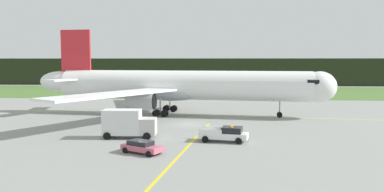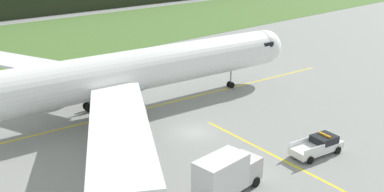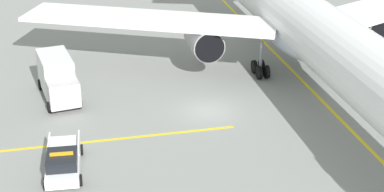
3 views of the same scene
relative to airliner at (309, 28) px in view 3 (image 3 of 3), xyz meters
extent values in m
plane|color=gray|center=(2.50, -9.97, -5.02)|extent=(320.00, 320.00, 0.00)
cube|color=yellow|center=(0.78, -0.10, -5.02)|extent=(68.84, 8.81, 0.01)
cube|color=yellow|center=(3.56, -25.86, -5.02)|extent=(4.43, 33.45, 0.01)
cylinder|color=white|center=(0.78, -0.10, 0.16)|extent=(43.62, 10.31, 5.03)
ellipsoid|color=#B3BBC7|center=(-1.37, 0.17, -1.23)|extent=(12.04, 6.65, 2.76)
cylinder|color=#A1A1A1|center=(-3.11, 8.53, -1.90)|extent=(4.57, 3.31, 2.81)
cylinder|color=black|center=(-0.95, 8.27, -1.90)|extent=(0.44, 2.58, 2.58)
cube|color=white|center=(-8.25, -11.65, -0.47)|extent=(16.69, 22.39, 0.35)
cylinder|color=#A1A1A1|center=(-5.10, -7.52, -1.90)|extent=(4.57, 3.31, 2.81)
cylinder|color=black|center=(-2.94, -7.79, -1.90)|extent=(0.44, 2.58, 2.58)
cylinder|color=gray|center=(-1.96, 3.53, -3.09)|extent=(0.28, 0.28, 2.66)
cylinder|color=black|center=(-1.31, 3.10, -4.42)|extent=(1.23, 0.45, 1.20)
cylinder|color=black|center=(-1.22, 3.80, -4.42)|extent=(1.23, 0.45, 1.20)
cylinder|color=black|center=(-2.70, 3.27, -4.42)|extent=(1.23, 0.45, 1.20)
cylinder|color=black|center=(-2.61, 3.97, -4.42)|extent=(1.23, 0.45, 1.20)
cylinder|color=gray|center=(-2.76, -2.95, -3.09)|extent=(0.28, 0.28, 2.66)
cylinder|color=black|center=(-2.02, -2.69, -4.42)|extent=(1.23, 0.45, 1.20)
cylinder|color=black|center=(-2.11, -3.38, -4.42)|extent=(1.23, 0.45, 1.20)
cylinder|color=black|center=(-3.41, -2.52, -4.42)|extent=(1.23, 0.45, 1.20)
cylinder|color=black|center=(-3.50, -3.21, -4.42)|extent=(1.23, 0.45, 1.20)
cube|color=white|center=(7.60, -22.05, -4.29)|extent=(5.97, 3.10, 0.70)
cube|color=black|center=(8.60, -22.24, -3.59)|extent=(2.59, 2.30, 0.70)
cube|color=white|center=(6.44, -20.82, -3.72)|extent=(2.70, 0.61, 0.45)
cube|color=white|center=(6.07, -22.76, -3.72)|extent=(2.70, 0.61, 0.45)
cube|color=orange|center=(8.60, -22.24, -3.16)|extent=(0.47, 1.47, 0.16)
cylinder|color=black|center=(9.69, -21.37, -4.64)|extent=(0.79, 0.38, 0.76)
cylinder|color=black|center=(9.30, -23.45, -4.64)|extent=(0.79, 0.38, 0.76)
cylinder|color=black|center=(5.90, -20.65, -4.64)|extent=(0.79, 0.38, 0.76)
cylinder|color=black|center=(5.50, -22.73, -4.64)|extent=(0.79, 0.38, 0.76)
cube|color=beige|center=(-1.52, -20.64, -3.57)|extent=(1.98, 2.47, 2.00)
cube|color=silver|center=(-4.73, -20.75, -3.05)|extent=(4.59, 2.56, 3.03)
cylinder|color=#99999E|center=(-3.82, -20.72, -4.66)|extent=(0.77, 0.13, 1.04)
cylinder|color=#99999E|center=(-5.63, -20.78, -4.66)|extent=(0.77, 0.13, 1.04)
cylinder|color=black|center=(-1.57, -19.44, -4.57)|extent=(0.91, 0.29, 0.90)
cylinder|color=black|center=(-1.48, -21.83, -4.57)|extent=(0.91, 0.29, 0.90)
cylinder|color=black|center=(-6.35, -19.61, -4.57)|extent=(0.91, 0.29, 0.90)
cylinder|color=black|center=(-6.26, -22.01, -4.57)|extent=(0.91, 0.29, 0.90)
camera|label=1|loc=(7.11, -66.58, 4.45)|focal=36.11mm
camera|label=2|loc=(-27.71, -41.85, 14.66)|focal=40.68mm
camera|label=3|loc=(41.88, -25.36, 15.81)|focal=55.67mm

